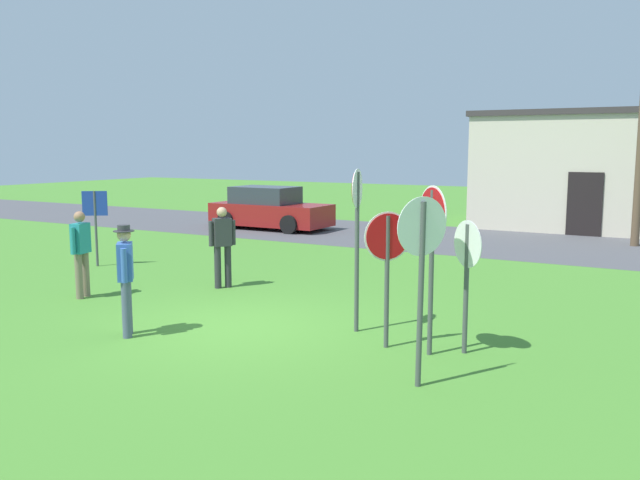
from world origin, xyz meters
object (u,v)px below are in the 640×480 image
at_px(parked_car_on_street, 270,210).
at_px(stop_sign_far_back, 357,225).
at_px(stop_sign_leaning_left, 432,240).
at_px(person_holding_notes, 126,274).
at_px(person_on_left, 81,249).
at_px(stop_sign_leaning_right, 421,259).
at_px(stop_sign_nearest, 467,265).
at_px(stop_sign_center_cluster, 387,256).
at_px(person_near_signs, 222,241).
at_px(info_panel_leftmost, 95,214).

bearing_deg(parked_car_on_street, stop_sign_far_back, -50.47).
height_order(stop_sign_leaning_left, person_holding_notes, stop_sign_leaning_left).
distance_m(parked_car_on_street, person_on_left, 11.38).
height_order(person_on_left, person_holding_notes, person_holding_notes).
relative_size(parked_car_on_street, stop_sign_leaning_right, 1.85).
xyz_separation_m(stop_sign_nearest, stop_sign_leaning_left, (-0.41, -0.32, 0.36)).
bearing_deg(stop_sign_center_cluster, person_on_left, 179.33).
bearing_deg(stop_sign_leaning_right, stop_sign_nearest, 87.02).
bearing_deg(person_near_signs, stop_sign_far_back, -22.39).
relative_size(parked_car_on_street, stop_sign_center_cluster, 2.15).
relative_size(stop_sign_far_back, person_holding_notes, 1.48).
bearing_deg(person_on_left, stop_sign_far_back, 4.79).
height_order(stop_sign_leaning_left, stop_sign_leaning_right, stop_sign_leaning_left).
bearing_deg(stop_sign_leaning_left, person_on_left, 179.26).
distance_m(stop_sign_leaning_right, person_holding_notes, 4.78).
relative_size(parked_car_on_street, stop_sign_leaning_left, 1.80).
bearing_deg(parked_car_on_street, stop_sign_center_cluster, -49.54).
distance_m(parked_car_on_street, person_near_signs, 10.10).
bearing_deg(stop_sign_leaning_right, person_on_left, 169.70).
bearing_deg(person_on_left, stop_sign_nearest, 1.73).
distance_m(person_near_signs, person_holding_notes, 3.70).
distance_m(stop_sign_leaning_left, stop_sign_center_cluster, 0.73).
bearing_deg(person_holding_notes, person_on_left, 151.15).
xyz_separation_m(stop_sign_nearest, stop_sign_far_back, (-1.84, 0.25, 0.42)).
relative_size(parked_car_on_street, stop_sign_nearest, 2.26).
distance_m(stop_sign_leaning_right, person_near_signs, 6.66).
height_order(parked_car_on_street, info_panel_leftmost, info_panel_leftmost).
distance_m(stop_sign_center_cluster, stop_sign_far_back, 1.00).
distance_m(parked_car_on_street, stop_sign_nearest, 15.06).
distance_m(person_on_left, info_panel_leftmost, 3.57).
bearing_deg(person_near_signs, stop_sign_nearest, -17.91).
bearing_deg(parked_car_on_street, person_on_left, -74.86).
bearing_deg(person_holding_notes, stop_sign_leaning_left, 17.72).
bearing_deg(stop_sign_far_back, stop_sign_nearest, -7.69).
bearing_deg(stop_sign_far_back, stop_sign_leaning_right, -46.14).
xyz_separation_m(stop_sign_center_cluster, person_holding_notes, (-3.74, -1.43, -0.37)).
bearing_deg(person_on_left, info_panel_leftmost, 133.64).
distance_m(stop_sign_nearest, person_holding_notes, 5.13).
height_order(stop_sign_leaning_left, person_near_signs, stop_sign_leaning_left).
xyz_separation_m(parked_car_on_street, person_holding_notes, (5.70, -12.49, 0.30)).
bearing_deg(stop_sign_far_back, person_on_left, -175.21).
xyz_separation_m(stop_sign_leaning_left, person_on_left, (-7.14, 0.09, -0.69)).
xyz_separation_m(person_near_signs, person_on_left, (-1.80, -2.09, -0.03)).
distance_m(stop_sign_leaning_right, person_on_left, 7.61).
bearing_deg(stop_sign_center_cluster, info_panel_leftmost, 163.47).
bearing_deg(stop_sign_center_cluster, stop_sign_far_back, 144.06).
distance_m(parked_car_on_street, info_panel_leftmost, 8.45).
distance_m(stop_sign_nearest, stop_sign_center_cluster, 1.13).
bearing_deg(person_holding_notes, stop_sign_far_back, 33.60).
bearing_deg(parked_car_on_street, info_panel_leftmost, -86.46).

